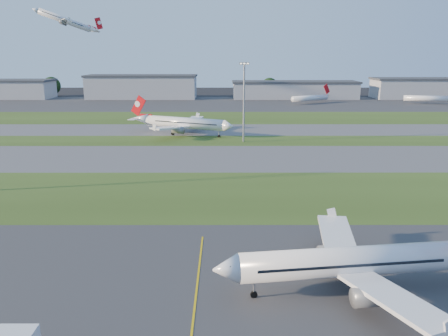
{
  "coord_description": "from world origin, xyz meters",
  "views": [
    {
      "loc": [
        8.34,
        -34.6,
        28.37
      ],
      "look_at": [
        8.44,
        46.95,
        7.0
      ],
      "focal_mm": 35.0,
      "sensor_mm": 36.0,
      "label": 1
    }
  ],
  "objects_px": {
    "mini_jet_far": "(428,98)",
    "light_mast_centre": "(244,97)",
    "airliner_parked": "(357,262)",
    "airliner_taxiing": "(184,123)",
    "mini_jet_near": "(310,98)"
  },
  "relations": [
    {
      "from": "airliner_taxiing",
      "to": "mini_jet_far",
      "type": "relative_size",
      "value": 1.28
    },
    {
      "from": "airliner_parked",
      "to": "light_mast_centre",
      "type": "relative_size",
      "value": 1.37
    },
    {
      "from": "airliner_taxiing",
      "to": "light_mast_centre",
      "type": "bearing_deg",
      "value": 171.14
    },
    {
      "from": "mini_jet_near",
      "to": "airliner_taxiing",
      "type": "bearing_deg",
      "value": -153.5
    },
    {
      "from": "airliner_taxiing",
      "to": "airliner_parked",
      "type": "bearing_deg",
      "value": 129.61
    },
    {
      "from": "airliner_parked",
      "to": "airliner_taxiing",
      "type": "height_order",
      "value": "airliner_taxiing"
    },
    {
      "from": "mini_jet_near",
      "to": "mini_jet_far",
      "type": "distance_m",
      "value": 68.43
    },
    {
      "from": "airliner_parked",
      "to": "airliner_taxiing",
      "type": "relative_size",
      "value": 0.98
    },
    {
      "from": "airliner_parked",
      "to": "mini_jet_far",
      "type": "xyz_separation_m",
      "value": [
        103.12,
        207.86,
        -0.6
      ]
    },
    {
      "from": "mini_jet_far",
      "to": "airliner_taxiing",
      "type": "bearing_deg",
      "value": -129.48
    },
    {
      "from": "mini_jet_far",
      "to": "light_mast_centre",
      "type": "height_order",
      "value": "light_mast_centre"
    },
    {
      "from": "mini_jet_near",
      "to": "light_mast_centre",
      "type": "relative_size",
      "value": 0.99
    },
    {
      "from": "airliner_parked",
      "to": "airliner_taxiing",
      "type": "xyz_separation_m",
      "value": [
        -30.46,
        107.63,
        0.33
      ]
    },
    {
      "from": "mini_jet_far",
      "to": "light_mast_centre",
      "type": "xyz_separation_m",
      "value": [
        -112.71,
        -113.61,
        11.53
      ]
    },
    {
      "from": "mini_jet_near",
      "to": "mini_jet_far",
      "type": "bearing_deg",
      "value": -32.55
    }
  ]
}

